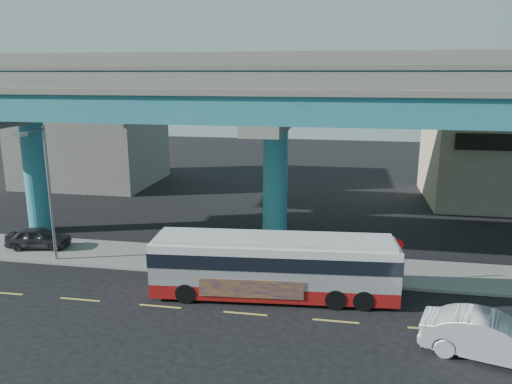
% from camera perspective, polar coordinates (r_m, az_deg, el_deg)
% --- Properties ---
extents(ground, '(120.00, 120.00, 0.00)m').
position_cam_1_polar(ground, '(23.17, -1.08, -13.39)').
color(ground, black).
rests_on(ground, ground).
extents(sidewalk, '(70.00, 4.00, 0.15)m').
position_cam_1_polar(sidewalk, '(28.08, 1.12, -8.25)').
color(sidewalk, gray).
rests_on(sidewalk, ground).
extents(lane_markings, '(58.00, 0.12, 0.01)m').
position_cam_1_polar(lane_markings, '(22.91, -1.23, -13.71)').
color(lane_markings, '#D8C64C').
rests_on(lane_markings, ground).
extents(viaduct, '(52.00, 12.40, 11.70)m').
position_cam_1_polar(viaduct, '(29.68, 2.32, 10.90)').
color(viaduct, '#1F7971').
rests_on(viaduct, ground).
extents(building_concrete, '(12.00, 10.00, 9.00)m').
position_cam_1_polar(building_concrete, '(50.73, -18.34, 6.05)').
color(building_concrete, gray).
rests_on(building_concrete, ground).
extents(transit_bus, '(11.75, 3.44, 2.97)m').
position_cam_1_polar(transit_bus, '(23.89, 2.07, -8.25)').
color(transit_bus, maroon).
rests_on(transit_bus, ground).
extents(sedan, '(4.50, 6.01, 1.67)m').
position_cam_1_polar(sedan, '(21.32, 25.30, -14.81)').
color(sedan, '#B4B5B9').
rests_on(sedan, ground).
extents(parked_car, '(2.80, 4.25, 1.27)m').
position_cam_1_polar(parked_car, '(32.90, -23.61, -4.81)').
color(parked_car, '#2C2C31').
rests_on(parked_car, sidewalk).
extents(street_lamp, '(0.50, 2.48, 7.58)m').
position_cam_1_polar(street_lamp, '(29.05, -23.27, 1.70)').
color(street_lamp, gray).
rests_on(street_lamp, sidewalk).
extents(stop_sign, '(0.68, 0.15, 2.27)m').
position_cam_1_polar(stop_sign, '(26.10, 15.77, -6.55)').
color(stop_sign, gray).
rests_on(stop_sign, sidewalk).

